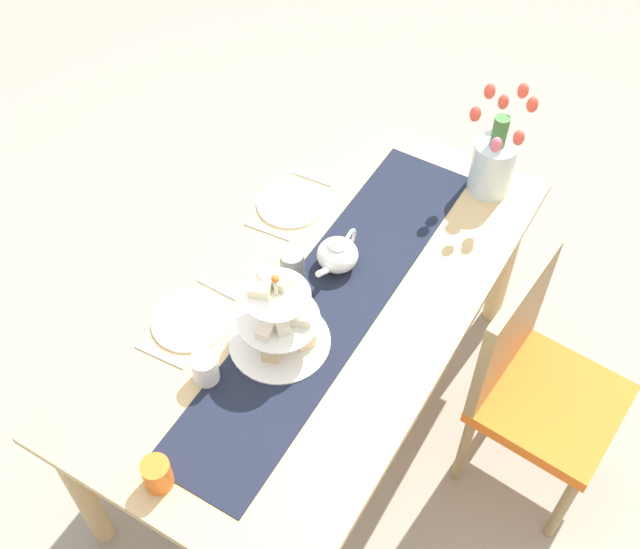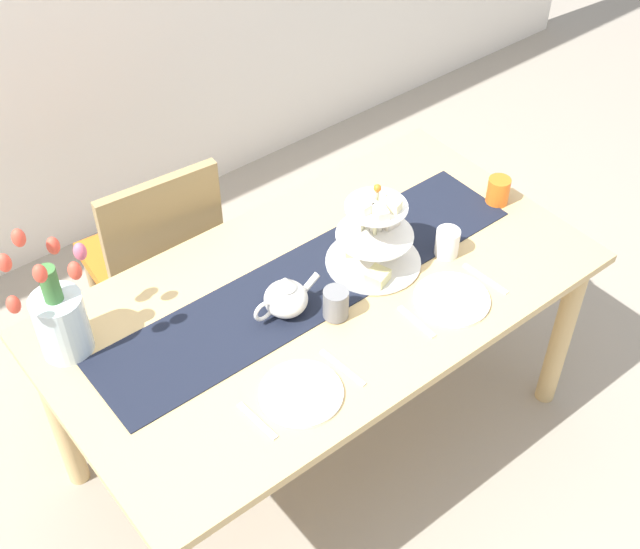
% 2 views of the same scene
% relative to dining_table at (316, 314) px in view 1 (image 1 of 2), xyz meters
% --- Properties ---
extents(ground_plane, '(8.00, 8.00, 0.00)m').
position_rel_dining_table_xyz_m(ground_plane, '(0.00, 0.00, -0.63)').
color(ground_plane, gray).
extents(dining_table, '(1.67, 0.91, 0.73)m').
position_rel_dining_table_xyz_m(dining_table, '(0.00, 0.00, 0.00)').
color(dining_table, tan).
rests_on(dining_table, ground_plane).
extents(chair_left, '(0.46, 0.46, 0.91)m').
position_rel_dining_table_xyz_m(chair_left, '(-0.21, 0.68, -0.13)').
color(chair_left, '#9C8254').
rests_on(chair_left, ground_plane).
extents(table_runner, '(1.43, 0.31, 0.00)m').
position_rel_dining_table_xyz_m(table_runner, '(0.00, 0.05, 0.10)').
color(table_runner, black).
rests_on(table_runner, dining_table).
extents(tiered_cake_stand, '(0.30, 0.30, 0.30)m').
position_rel_dining_table_xyz_m(tiered_cake_stand, '(0.20, -0.00, 0.20)').
color(tiered_cake_stand, beige).
rests_on(tiered_cake_stand, table_runner).
extents(teapot, '(0.24, 0.13, 0.14)m').
position_rel_dining_table_xyz_m(teapot, '(-0.14, 0.00, 0.16)').
color(teapot, white).
rests_on(teapot, table_runner).
extents(tulip_vase, '(0.26, 0.19, 0.40)m').
position_rel_dining_table_xyz_m(tulip_vase, '(-0.70, 0.27, 0.23)').
color(tulip_vase, silver).
rests_on(tulip_vase, dining_table).
extents(dinner_plate_left, '(0.23, 0.23, 0.01)m').
position_rel_dining_table_xyz_m(dinner_plate_left, '(-0.29, -0.27, 0.10)').
color(dinner_plate_left, white).
rests_on(dinner_plate_left, dining_table).
extents(fork_left, '(0.03, 0.15, 0.01)m').
position_rel_dining_table_xyz_m(fork_left, '(-0.44, -0.27, 0.10)').
color(fork_left, silver).
rests_on(fork_left, dining_table).
extents(knife_left, '(0.03, 0.17, 0.01)m').
position_rel_dining_table_xyz_m(knife_left, '(-0.15, -0.27, 0.10)').
color(knife_left, silver).
rests_on(knife_left, dining_table).
extents(dinner_plate_right, '(0.23, 0.23, 0.01)m').
position_rel_dining_table_xyz_m(dinner_plate_right, '(0.28, -0.27, 0.10)').
color(dinner_plate_right, white).
rests_on(dinner_plate_right, dining_table).
extents(fork_right, '(0.02, 0.15, 0.01)m').
position_rel_dining_table_xyz_m(fork_right, '(0.14, -0.27, 0.10)').
color(fork_right, silver).
rests_on(fork_right, dining_table).
extents(knife_right, '(0.02, 0.17, 0.01)m').
position_rel_dining_table_xyz_m(knife_right, '(0.43, -0.27, 0.10)').
color(knife_right, silver).
rests_on(knife_right, dining_table).
extents(mug_grey, '(0.08, 0.08, 0.09)m').
position_rel_dining_table_xyz_m(mug_grey, '(-0.03, -0.10, 0.15)').
color(mug_grey, slate).
rests_on(mug_grey, table_runner).
extents(mug_white_text, '(0.08, 0.08, 0.09)m').
position_rel_dining_table_xyz_m(mug_white_text, '(0.41, -0.11, 0.15)').
color(mug_white_text, white).
rests_on(mug_white_text, dining_table).
extents(mug_orange, '(0.08, 0.08, 0.09)m').
position_rel_dining_table_xyz_m(mug_orange, '(0.73, -0.03, 0.15)').
color(mug_orange, orange).
rests_on(mug_orange, dining_table).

